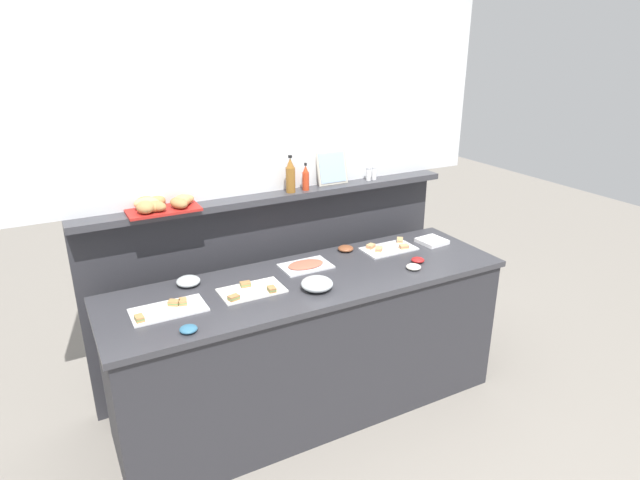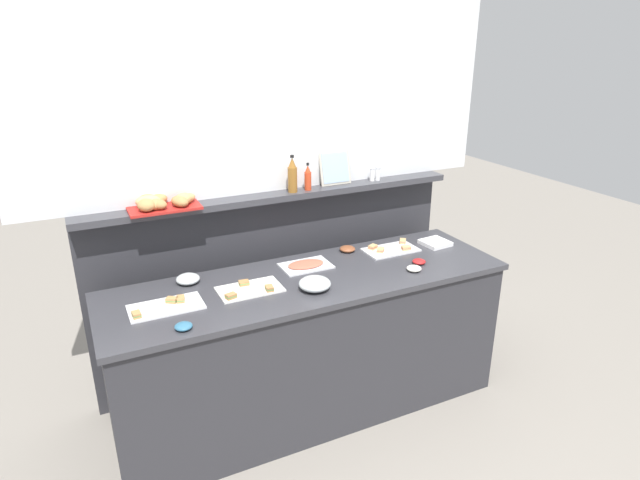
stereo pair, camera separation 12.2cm
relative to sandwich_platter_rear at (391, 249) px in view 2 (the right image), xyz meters
name	(u,v)px [view 2 (the right image)]	position (x,y,z in m)	size (l,w,h in m)	color
ground_plane	(276,359)	(-0.66, 0.44, -0.92)	(12.00, 12.00, 0.00)	gray
buffet_counter	(310,345)	(-0.66, -0.16, -0.46)	(2.39, 0.72, 0.91)	#2D2D33
back_ledge_unit	(277,278)	(-0.66, 0.38, -0.23)	(2.46, 0.22, 1.31)	#2D2D33
upper_wall_panel	(269,85)	(-0.66, 0.40, 1.03)	(3.06, 0.08, 1.29)	silver
sandwich_platter_rear	(391,249)	(0.00, 0.00, 0.00)	(0.35, 0.20, 0.04)	silver
sandwich_platter_side	(250,289)	(-1.03, -0.16, 0.00)	(0.35, 0.21, 0.04)	white
sandwich_platter_front	(166,306)	(-1.49, -0.16, 0.00)	(0.38, 0.20, 0.04)	white
cold_cuts_platter	(306,265)	(-0.61, 0.00, 0.00)	(0.30, 0.20, 0.02)	silver
glass_bowl_large	(315,284)	(-0.70, -0.31, 0.02)	(0.18, 0.18, 0.07)	silver
glass_bowl_medium	(188,279)	(-1.31, 0.08, 0.01)	(0.13, 0.13, 0.05)	silver
condiment_bowl_dark	(414,268)	(-0.05, -0.34, 0.01)	(0.09, 0.09, 0.03)	silver
condiment_bowl_cream	(347,249)	(-0.27, 0.11, 0.01)	(0.10, 0.10, 0.04)	brown
condiment_bowl_red	(184,326)	(-1.45, -0.42, 0.01)	(0.09, 0.09, 0.03)	teal
condiment_bowl_teal	(419,262)	(0.04, -0.26, 0.00)	(0.08, 0.08, 0.03)	red
napkin_stack	(435,243)	(0.33, -0.04, 0.00)	(0.17, 0.17, 0.03)	white
hot_sauce_bottle	(308,178)	(-0.46, 0.29, 0.46)	(0.04, 0.04, 0.18)	red
vinegar_bottle_amber	(292,176)	(-0.57, 0.29, 0.49)	(0.06, 0.06, 0.24)	#8E5B23
salt_shaker	(372,175)	(0.02, 0.30, 0.43)	(0.03, 0.03, 0.09)	white
pepper_shaker	(378,174)	(0.07, 0.30, 0.43)	(0.03, 0.03, 0.09)	white
bread_basket	(162,202)	(-1.38, 0.28, 0.43)	(0.40, 0.27, 0.08)	#B2231E
framed_picture	(335,168)	(-0.24, 0.34, 0.50)	(0.22, 0.07, 0.22)	#B2AD9E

